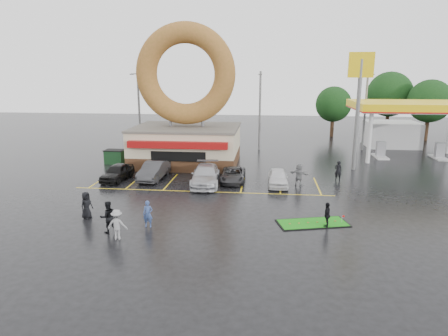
# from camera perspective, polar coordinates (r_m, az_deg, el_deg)

# --- Properties ---
(ground) EXTENTS (120.00, 120.00, 0.00)m
(ground) POSITION_cam_1_polar(r_m,az_deg,el_deg) (27.33, -4.43, -5.44)
(ground) COLOR black
(ground) RESTS_ON ground
(donut_shop) EXTENTS (10.20, 8.70, 13.50)m
(donut_shop) POSITION_cam_1_polar(r_m,az_deg,el_deg) (39.41, -5.41, 7.05)
(donut_shop) COLOR #472B19
(donut_shop) RESTS_ON ground
(gas_station) EXTENTS (12.30, 13.65, 5.90)m
(gas_station) POSITION_cam_1_polar(r_m,az_deg,el_deg) (49.02, 24.28, 6.28)
(gas_station) COLOR silver
(gas_station) RESTS_ON ground
(shell_sign) EXTENTS (2.20, 0.36, 10.60)m
(shell_sign) POSITION_cam_1_polar(r_m,az_deg,el_deg) (38.30, 18.77, 10.59)
(shell_sign) COLOR slate
(shell_sign) RESTS_ON ground
(streetlight_left) EXTENTS (0.40, 2.21, 9.00)m
(streetlight_left) POSITION_cam_1_polar(r_m,az_deg,el_deg) (47.86, -12.07, 8.33)
(streetlight_left) COLOR slate
(streetlight_left) RESTS_ON ground
(streetlight_mid) EXTENTS (0.40, 2.21, 9.00)m
(streetlight_mid) POSITION_cam_1_polar(r_m,az_deg,el_deg) (46.50, 5.15, 8.42)
(streetlight_mid) COLOR slate
(streetlight_mid) RESTS_ON ground
(streetlight_right) EXTENTS (0.40, 2.21, 9.00)m
(streetlight_right) POSITION_cam_1_polar(r_m,az_deg,el_deg) (48.78, 19.55, 7.95)
(streetlight_right) COLOR slate
(streetlight_right) RESTS_ON ground
(tree_far_a) EXTENTS (5.60, 5.60, 8.00)m
(tree_far_a) POSITION_cam_1_polar(r_m,az_deg,el_deg) (59.41, 27.33, 8.48)
(tree_far_a) COLOR #332114
(tree_far_a) RESTS_ON ground
(tree_far_c) EXTENTS (6.30, 6.30, 9.00)m
(tree_far_c) POSITION_cam_1_polar(r_m,az_deg,el_deg) (61.89, 22.58, 9.69)
(tree_far_c) COLOR #332114
(tree_far_c) RESTS_ON ground
(tree_far_d) EXTENTS (4.90, 4.90, 7.00)m
(tree_far_d) POSITION_cam_1_polar(r_m,az_deg,el_deg) (58.28, 15.36, 8.77)
(tree_far_d) COLOR #332114
(tree_far_d) RESTS_ON ground
(car_black) EXTENTS (2.03, 4.22, 1.39)m
(car_black) POSITION_cam_1_polar(r_m,az_deg,el_deg) (34.66, -15.02, -0.58)
(car_black) COLOR black
(car_black) RESTS_ON ground
(car_dgrey) EXTENTS (1.91, 4.69, 1.51)m
(car_dgrey) POSITION_cam_1_polar(r_m,az_deg,el_deg) (34.31, -9.98, -0.36)
(car_dgrey) COLOR #2D2D30
(car_dgrey) RESTS_ON ground
(car_silver) EXTENTS (2.59, 5.51, 1.56)m
(car_silver) POSITION_cam_1_polar(r_m,az_deg,el_deg) (32.19, -2.65, -1.04)
(car_silver) COLOR #A9A9AE
(car_silver) RESTS_ON ground
(car_grey) EXTENTS (2.01, 4.24, 1.17)m
(car_grey) POSITION_cam_1_polar(r_m,az_deg,el_deg) (33.05, 1.30, -0.99)
(car_grey) COLOR #2A2A2D
(car_grey) RESTS_ON ground
(car_white) EXTENTS (1.59, 3.94, 1.34)m
(car_white) POSITION_cam_1_polar(r_m,az_deg,el_deg) (32.19, 7.72, -1.35)
(car_white) COLOR silver
(car_white) RESTS_ON ground
(person_blue) EXTENTS (0.58, 0.39, 1.59)m
(person_blue) POSITION_cam_1_polar(r_m,az_deg,el_deg) (23.89, -10.82, -6.47)
(person_blue) COLOR navy
(person_blue) RESTS_ON ground
(person_blackjkt) EXTENTS (1.13, 1.08, 1.83)m
(person_blackjkt) POSITION_cam_1_polar(r_m,az_deg,el_deg) (23.59, -16.25, -6.72)
(person_blackjkt) COLOR black
(person_blackjkt) RESTS_ON ground
(person_hoodie) EXTENTS (1.12, 0.68, 1.69)m
(person_hoodie) POSITION_cam_1_polar(r_m,az_deg,el_deg) (22.52, -15.02, -7.81)
(person_hoodie) COLOR gray
(person_hoodie) RESTS_ON ground
(person_bystander) EXTENTS (0.83, 0.97, 1.69)m
(person_bystander) POSITION_cam_1_polar(r_m,az_deg,el_deg) (26.23, -19.06, -5.04)
(person_bystander) COLOR black
(person_bystander) RESTS_ON ground
(person_cameraman) EXTENTS (0.50, 0.94, 1.52)m
(person_cameraman) POSITION_cam_1_polar(r_m,az_deg,el_deg) (24.17, 14.51, -6.51)
(person_cameraman) COLOR black
(person_cameraman) RESTS_ON ground
(person_walker_near) EXTENTS (1.74, 1.28, 1.83)m
(person_walker_near) POSITION_cam_1_polar(r_m,az_deg,el_deg) (32.37, 10.67, -0.94)
(person_walker_near) COLOR gray
(person_walker_near) RESTS_ON ground
(person_walker_far) EXTENTS (0.62, 0.43, 1.66)m
(person_walker_far) POSITION_cam_1_polar(r_m,az_deg,el_deg) (34.79, 15.99, -0.37)
(person_walker_far) COLOR black
(person_walker_far) RESTS_ON ground
(dumpster) EXTENTS (1.85, 1.28, 1.30)m
(dumpster) POSITION_cam_1_polar(r_m,az_deg,el_deg) (41.18, -15.33, 1.52)
(dumpster) COLOR #1A4421
(dumpster) RESTS_ON ground
(putting_green) EXTENTS (4.53, 2.84, 0.53)m
(putting_green) POSITION_cam_1_polar(r_m,az_deg,el_deg) (24.78, 12.55, -7.69)
(putting_green) COLOR black
(putting_green) RESTS_ON ground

